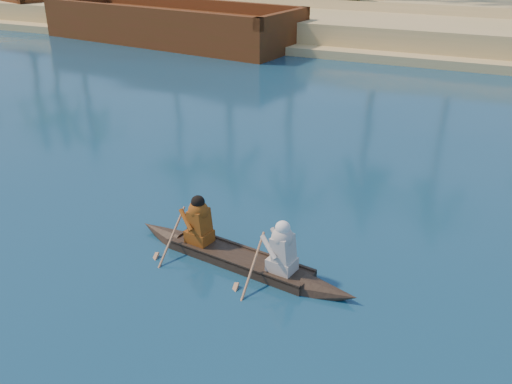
% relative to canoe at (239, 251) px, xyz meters
% --- Properties ---
extents(shrub_cluster, '(100.00, 6.00, 2.40)m').
position_rel_canoe_xyz_m(shrub_cluster, '(-8.00, 26.01, 0.97)').
color(shrub_cluster, '#243B15').
rests_on(shrub_cluster, ground).
extents(canoe, '(4.39, 1.25, 1.20)m').
position_rel_canoe_xyz_m(canoe, '(0.00, 0.00, 0.00)').
color(canoe, '#392B1F').
rests_on(canoe, ground).
extents(barge_left, '(13.06, 7.99, 2.07)m').
position_rel_canoe_xyz_m(barge_left, '(-27.33, 21.51, 0.49)').
color(barge_left, '#5C2913').
rests_on(barge_left, ground).
extents(barge_mid, '(13.70, 6.21, 2.20)m').
position_rel_canoe_xyz_m(barge_mid, '(-12.28, 17.46, 0.54)').
color(barge_mid, '#5C2913').
rests_on(barge_mid, ground).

